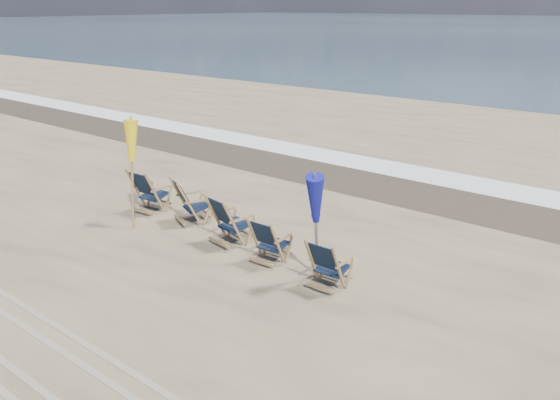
% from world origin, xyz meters
% --- Properties ---
extents(surf_foam, '(200.00, 1.40, 0.01)m').
position_xyz_m(surf_foam, '(0.00, 8.30, 0.00)').
color(surf_foam, silver).
rests_on(surf_foam, ground).
extents(wet_sand_strip, '(200.00, 2.60, 0.00)m').
position_xyz_m(wet_sand_strip, '(0.00, 6.80, 0.00)').
color(wet_sand_strip, '#42362A').
rests_on(wet_sand_strip, ground).
extents(tire_tracks, '(80.00, 1.30, 0.01)m').
position_xyz_m(tire_tracks, '(0.00, -2.80, 0.01)').
color(tire_tracks, gray).
rests_on(tire_tracks, ground).
extents(beach_chair_0, '(0.73, 0.81, 1.06)m').
position_xyz_m(beach_chair_0, '(-3.08, 1.63, 0.53)').
color(beach_chair_0, black).
rests_on(beach_chair_0, ground).
extents(beach_chair_1, '(0.90, 0.94, 1.03)m').
position_xyz_m(beach_chair_1, '(-1.96, 1.61, 0.51)').
color(beach_chair_1, black).
rests_on(beach_chair_1, ground).
extents(beach_chair_2, '(0.80, 0.87, 1.06)m').
position_xyz_m(beach_chair_2, '(-0.47, 1.36, 0.53)').
color(beach_chair_2, black).
rests_on(beach_chair_2, ground).
extents(beach_chair_3, '(0.61, 0.69, 0.92)m').
position_xyz_m(beach_chair_3, '(0.66, 1.27, 0.46)').
color(beach_chair_3, black).
rests_on(beach_chair_3, ground).
extents(beach_chair_4, '(0.60, 0.68, 0.93)m').
position_xyz_m(beach_chair_4, '(2.03, 1.11, 0.47)').
color(beach_chair_4, black).
rests_on(beach_chair_4, ground).
extents(umbrella_yellow, '(0.30, 0.30, 2.27)m').
position_xyz_m(umbrella_yellow, '(-2.92, 0.97, 1.74)').
color(umbrella_yellow, olive).
rests_on(umbrella_yellow, ground).
extents(umbrella_blue, '(0.30, 0.30, 2.02)m').
position_xyz_m(umbrella_blue, '(1.48, 1.28, 1.50)').
color(umbrella_blue, '#A5A5AD').
rests_on(umbrella_blue, ground).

